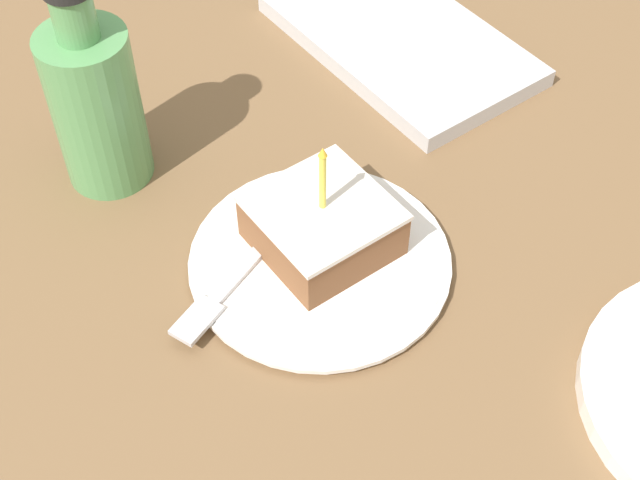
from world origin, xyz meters
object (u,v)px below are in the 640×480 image
at_px(plate, 320,262).
at_px(fork, 231,282).
at_px(cake_slice, 319,222).
at_px(bottle, 95,102).
at_px(marble_board, 400,39).

xyz_separation_m(plate, fork, (0.02, 0.08, 0.01)).
bearing_deg(plate, fork, 74.51).
xyz_separation_m(cake_slice, bottle, (0.20, 0.10, 0.05)).
bearing_deg(marble_board, fork, 118.22).
bearing_deg(plate, marble_board, -51.92).
relative_size(plate, bottle, 1.08).
distance_m(fork, marble_board, 0.38).
bearing_deg(fork, marble_board, -61.78).
height_order(plate, cake_slice, cake_slice).
bearing_deg(fork, plate, -105.49).
bearing_deg(plate, bottle, 22.91).
height_order(fork, bottle, bottle).
distance_m(cake_slice, bottle, 0.23).
bearing_deg(plate, cake_slice, -34.92).
relative_size(cake_slice, fork, 0.72).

